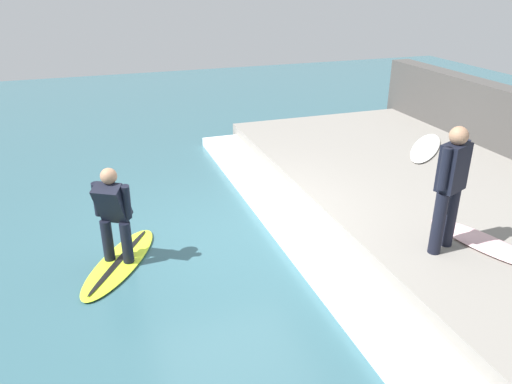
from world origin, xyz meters
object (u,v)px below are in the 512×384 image
surfboard_riding (120,262)px  surfboard_waiting_near (483,242)px  surfer_riding (113,211)px  surfer_waiting_near (451,183)px  surfboard_spare (426,147)px

surfboard_riding → surfboard_waiting_near: 4.94m
surfboard_waiting_near → surfer_riding: bearing=159.8°
surfer_riding → surfboard_waiting_near: size_ratio=0.80×
surfboard_riding → surfer_riding: bearing=14.0°
surfer_riding → surfboard_waiting_near: surfer_riding is taller
surfer_waiting_near → surfer_riding: bearing=158.1°
surfer_riding → surfboard_spare: bearing=16.2°
surfboard_spare → surfboard_waiting_near: bearing=-115.5°
surfboard_riding → surfer_waiting_near: bearing=-21.9°
surfer_riding → surfboard_spare: surfer_riding is taller
surfboard_riding → surfboard_spare: (6.31, 1.84, 0.38)m
surfboard_riding → surfboard_spare: surfboard_spare is taller
surfer_waiting_near → surfboard_spare: 4.24m
surfboard_riding → surfboard_waiting_near: bearing=-20.2°
surfer_riding → surfer_waiting_near: surfer_waiting_near is taller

